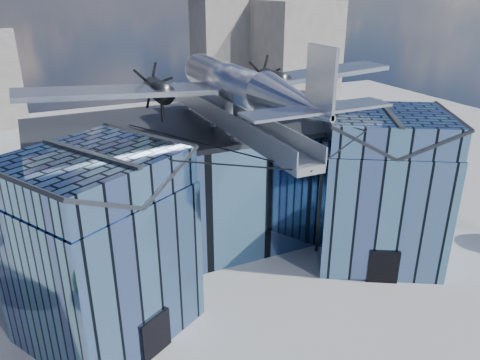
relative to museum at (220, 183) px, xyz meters
name	(u,v)px	position (x,y,z in m)	size (l,w,h in m)	color
ground_plane	(251,278)	(0.00, -5.82, -5.54)	(120.00, 120.00, 0.00)	gray
museum	(220,183)	(0.00, 0.00, 0.00)	(32.88, 24.50, 17.60)	#4E709E
bg_towers	(119,56)	(1.45, 44.67, 4.47)	(77.00, 24.50, 26.00)	gray
tree_side_e	(443,131)	(31.98, 6.70, -1.51)	(4.15, 4.15, 5.96)	#372716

